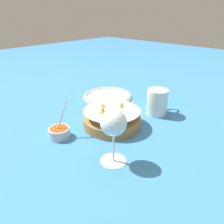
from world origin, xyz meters
name	(u,v)px	position (x,y,z in m)	size (l,w,h in m)	color
ground_plane	(116,129)	(0.00, 0.00, 0.00)	(4.00, 4.00, 0.00)	teal
food_basket	(112,118)	(0.01, 0.03, 0.03)	(0.21, 0.21, 0.09)	olive
sauce_cup	(59,132)	(-0.17, 0.10, 0.02)	(0.08, 0.07, 0.12)	#B7B7BC
wine_glass	(113,125)	(-0.14, -0.12, 0.12)	(0.07, 0.07, 0.16)	silver
beer_mug	(157,103)	(0.21, -0.03, 0.05)	(0.12, 0.08, 0.10)	silver
side_plate	(108,96)	(0.20, 0.24, 0.01)	(0.23, 0.23, 0.01)	white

